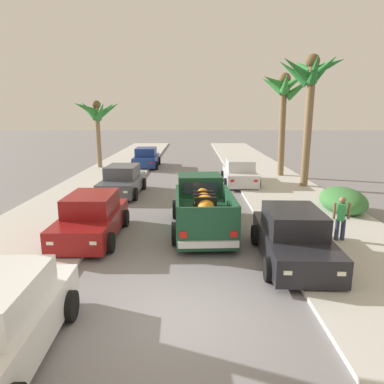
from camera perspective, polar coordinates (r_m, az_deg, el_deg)
The scene contains 16 objects.
ground_plane at distance 8.02m, azimuth -2.09°, elevation -19.27°, with size 160.00×160.00×0.00m, color slate.
sidewalk_left at distance 20.05m, azimuth -16.01°, elevation 0.18°, with size 4.66×60.00×0.12m, color beige.
sidewalk_right at distance 19.89m, azimuth 14.60°, elevation 0.17°, with size 4.66×60.00×0.12m, color beige.
curb_left at distance 19.81m, azimuth -13.42°, elevation 0.15°, with size 0.16×60.00×0.10m, color silver.
curb_right at distance 19.68m, azimuth 11.97°, elevation 0.14°, with size 0.16×60.00×0.10m, color silver.
pickup_truck at distance 13.03m, azimuth 1.72°, elevation -2.56°, with size 2.37×5.29×1.80m.
car_left_near at distance 18.95m, azimuth -11.11°, elevation 1.75°, with size 2.12×4.30×1.54m.
car_right_near at distance 21.24m, azimuth 7.80°, elevation 3.04°, with size 2.07×4.28×1.54m.
car_left_mid at distance 12.62m, azimuth -15.83°, elevation -4.04°, with size 2.04×4.27×1.54m.
car_left_far at distance 10.72m, azimuth 16.09°, elevation -7.06°, with size 2.15×4.31×1.54m.
car_right_far at distance 28.33m, azimuth -7.32°, elevation 5.47°, with size 2.07×4.28×1.54m.
palm_tree_right_fore at distance 24.41m, azimuth 14.81°, elevation 15.27°, with size 3.59×3.86×6.75m.
palm_tree_left_mid at distance 20.89m, azimuth 18.69°, elevation 16.61°, with size 3.69×3.40×7.31m.
palm_tree_right_mid at distance 28.05m, azimuth -15.12°, elevation 12.30°, with size 3.70×3.97×5.18m.
hedge_bush at distance 16.50m, azimuth 23.31°, elevation -1.28°, with size 1.80×2.80×1.10m, color #387538.
pedestrian at distance 12.54m, azimuth 23.07°, elevation -3.74°, with size 0.57×0.44×1.59m.
Camera 1 is at (0.29, -6.80, 4.25)m, focal length 32.96 mm.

